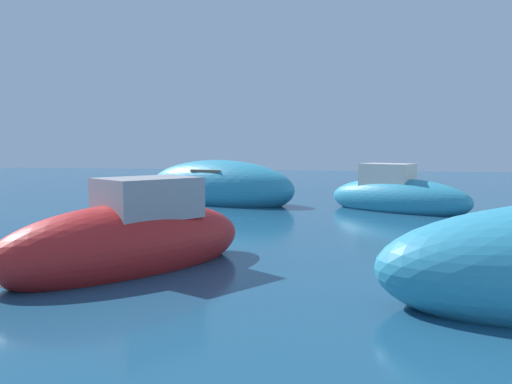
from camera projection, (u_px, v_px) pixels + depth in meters
moored_boat_1 at (397, 197)px, 15.62m from camera, size 4.74×3.51×1.78m
moored_boat_2 at (132, 240)px, 8.13m from camera, size 3.78×4.52×1.80m
moored_boat_4 at (219, 188)px, 17.82m from camera, size 6.33×3.88×2.00m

